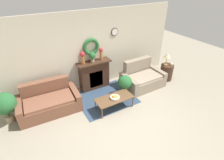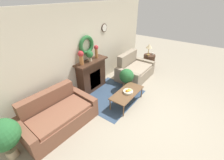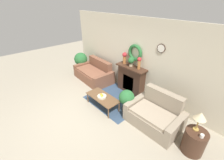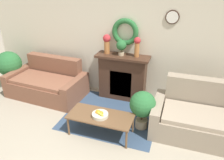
{
  "view_description": "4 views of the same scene",
  "coord_description": "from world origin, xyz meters",
  "px_view_note": "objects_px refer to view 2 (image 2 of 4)",
  "views": [
    {
      "loc": [
        -2.12,
        -2.64,
        3.6
      ],
      "look_at": [
        0.22,
        1.39,
        0.77
      ],
      "focal_mm": 28.0,
      "sensor_mm": 36.0,
      "label": 1
    },
    {
      "loc": [
        -3.1,
        -0.77,
        2.92
      ],
      "look_at": [
        -0.03,
        1.47,
        0.69
      ],
      "focal_mm": 24.0,
      "sensor_mm": 36.0,
      "label": 2
    },
    {
      "loc": [
        3.21,
        -1.46,
        3.2
      ],
      "look_at": [
        0.13,
        1.35,
        0.91
      ],
      "focal_mm": 24.0,
      "sensor_mm": 36.0,
      "label": 3
    },
    {
      "loc": [
        1.3,
        -1.96,
        2.65
      ],
      "look_at": [
        0.12,
        1.46,
        0.89
      ],
      "focal_mm": 35.0,
      "sensor_mm": 36.0,
      "label": 4
    }
  ],
  "objects_px": {
    "coffee_table": "(127,93)",
    "potted_plant_floor_by_couch": "(3,136)",
    "potted_plant_floor_by_loveseat": "(127,77)",
    "fruit_bowl": "(128,91)",
    "side_table_by_loveseat": "(149,61)",
    "fireplace": "(92,75)",
    "vase_on_mantel_right": "(96,51)",
    "loveseat_right": "(134,70)",
    "table_lamp": "(149,46)",
    "couch_left": "(58,115)",
    "potted_plant_on_mantel": "(90,55)",
    "vase_on_mantel_left": "(81,57)",
    "mug": "(153,54)"
  },
  "relations": [
    {
      "from": "coffee_table",
      "to": "potted_plant_on_mantel",
      "type": "bearing_deg",
      "value": 92.03
    },
    {
      "from": "coffee_table",
      "to": "vase_on_mantel_left",
      "type": "xyz_separation_m",
      "value": [
        -0.38,
        1.39,
        0.94
      ]
    },
    {
      "from": "mug",
      "to": "vase_on_mantel_right",
      "type": "distance_m",
      "value": 2.77
    },
    {
      "from": "coffee_table",
      "to": "potted_plant_floor_by_couch",
      "type": "relative_size",
      "value": 1.23
    },
    {
      "from": "coffee_table",
      "to": "fruit_bowl",
      "type": "relative_size",
      "value": 4.0
    },
    {
      "from": "table_lamp",
      "to": "vase_on_mantel_left",
      "type": "distance_m",
      "value": 3.14
    },
    {
      "from": "coffee_table",
      "to": "table_lamp",
      "type": "bearing_deg",
      "value": 11.9
    },
    {
      "from": "potted_plant_floor_by_loveseat",
      "to": "loveseat_right",
      "type": "bearing_deg",
      "value": 12.33
    },
    {
      "from": "couch_left",
      "to": "potted_plant_on_mantel",
      "type": "bearing_deg",
      "value": 17.16
    },
    {
      "from": "side_table_by_loveseat",
      "to": "mug",
      "type": "distance_m",
      "value": 0.37
    },
    {
      "from": "fireplace",
      "to": "vase_on_mantel_right",
      "type": "relative_size",
      "value": 2.79
    },
    {
      "from": "table_lamp",
      "to": "potted_plant_floor_by_couch",
      "type": "height_order",
      "value": "table_lamp"
    },
    {
      "from": "coffee_table",
      "to": "vase_on_mantel_right",
      "type": "bearing_deg",
      "value": 78.28
    },
    {
      "from": "side_table_by_loveseat",
      "to": "potted_plant_floor_by_couch",
      "type": "bearing_deg",
      "value": 174.94
    },
    {
      "from": "coffee_table",
      "to": "side_table_by_loveseat",
      "type": "height_order",
      "value": "side_table_by_loveseat"
    },
    {
      "from": "table_lamp",
      "to": "potted_plant_floor_by_loveseat",
      "type": "height_order",
      "value": "table_lamp"
    },
    {
      "from": "coffee_table",
      "to": "fruit_bowl",
      "type": "bearing_deg",
      "value": -93.91
    },
    {
      "from": "couch_left",
      "to": "potted_plant_floor_by_couch",
      "type": "xyz_separation_m",
      "value": [
        -1.11,
        0.05,
        0.31
      ]
    },
    {
      "from": "coffee_table",
      "to": "potted_plant_floor_by_couch",
      "type": "distance_m",
      "value": 3.03
    },
    {
      "from": "fruit_bowl",
      "to": "potted_plant_floor_by_loveseat",
      "type": "bearing_deg",
      "value": 34.4
    },
    {
      "from": "side_table_by_loveseat",
      "to": "potted_plant_floor_by_couch",
      "type": "xyz_separation_m",
      "value": [
        -5.54,
        0.49,
        0.3
      ]
    },
    {
      "from": "potted_plant_on_mantel",
      "to": "potted_plant_floor_by_loveseat",
      "type": "distance_m",
      "value": 1.42
    },
    {
      "from": "fruit_bowl",
      "to": "side_table_by_loveseat",
      "type": "height_order",
      "value": "side_table_by_loveseat"
    },
    {
      "from": "fruit_bowl",
      "to": "mug",
      "type": "xyz_separation_m",
      "value": [
        2.8,
        0.45,
        0.22
      ]
    },
    {
      "from": "table_lamp",
      "to": "mug",
      "type": "relative_size",
      "value": 6.02
    },
    {
      "from": "potted_plant_floor_by_couch",
      "to": "potted_plant_floor_by_loveseat",
      "type": "bearing_deg",
      "value": -9.25
    },
    {
      "from": "fireplace",
      "to": "coffee_table",
      "type": "bearing_deg",
      "value": -89.57
    },
    {
      "from": "potted_plant_floor_by_couch",
      "to": "potted_plant_floor_by_loveseat",
      "type": "relative_size",
      "value": 1.25
    },
    {
      "from": "side_table_by_loveseat",
      "to": "vase_on_mantel_left",
      "type": "distance_m",
      "value": 3.35
    },
    {
      "from": "vase_on_mantel_right",
      "to": "potted_plant_floor_by_couch",
      "type": "xyz_separation_m",
      "value": [
        -3.14,
        -0.39,
        -0.69
      ]
    },
    {
      "from": "coffee_table",
      "to": "fruit_bowl",
      "type": "distance_m",
      "value": 0.08
    },
    {
      "from": "couch_left",
      "to": "table_lamp",
      "type": "bearing_deg",
      "value": -2.0
    },
    {
      "from": "couch_left",
      "to": "table_lamp",
      "type": "height_order",
      "value": "table_lamp"
    },
    {
      "from": "fireplace",
      "to": "side_table_by_loveseat",
      "type": "xyz_separation_m",
      "value": [
        2.7,
        -0.88,
        -0.23
      ]
    },
    {
      "from": "fruit_bowl",
      "to": "table_lamp",
      "type": "xyz_separation_m",
      "value": [
        2.63,
        0.58,
        0.56
      ]
    },
    {
      "from": "loveseat_right",
      "to": "vase_on_mantel_right",
      "type": "height_order",
      "value": "vase_on_mantel_right"
    },
    {
      "from": "couch_left",
      "to": "loveseat_right",
      "type": "relative_size",
      "value": 1.23
    },
    {
      "from": "fruit_bowl",
      "to": "loveseat_right",
      "type": "bearing_deg",
      "value": 22.5
    },
    {
      "from": "couch_left",
      "to": "side_table_by_loveseat",
      "type": "relative_size",
      "value": 2.96
    },
    {
      "from": "loveseat_right",
      "to": "coffee_table",
      "type": "bearing_deg",
      "value": -158.69
    },
    {
      "from": "loveseat_right",
      "to": "mug",
      "type": "relative_size",
      "value": 18.32
    },
    {
      "from": "potted_plant_floor_by_loveseat",
      "to": "fruit_bowl",
      "type": "bearing_deg",
      "value": -145.6
    },
    {
      "from": "mug",
      "to": "potted_plant_floor_by_couch",
      "type": "relative_size",
      "value": 0.09
    },
    {
      "from": "table_lamp",
      "to": "vase_on_mantel_right",
      "type": "relative_size",
      "value": 1.14
    },
    {
      "from": "fruit_bowl",
      "to": "table_lamp",
      "type": "distance_m",
      "value": 2.75
    },
    {
      "from": "couch_left",
      "to": "potted_plant_floor_by_loveseat",
      "type": "distance_m",
      "value": 2.46
    },
    {
      "from": "coffee_table",
      "to": "table_lamp",
      "type": "distance_m",
      "value": 2.76
    },
    {
      "from": "coffee_table",
      "to": "potted_plant_floor_by_loveseat",
      "type": "height_order",
      "value": "potted_plant_floor_by_loveseat"
    },
    {
      "from": "coffee_table",
      "to": "vase_on_mantel_left",
      "type": "relative_size",
      "value": 2.73
    },
    {
      "from": "couch_left",
      "to": "vase_on_mantel_right",
      "type": "distance_m",
      "value": 2.31
    }
  ]
}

